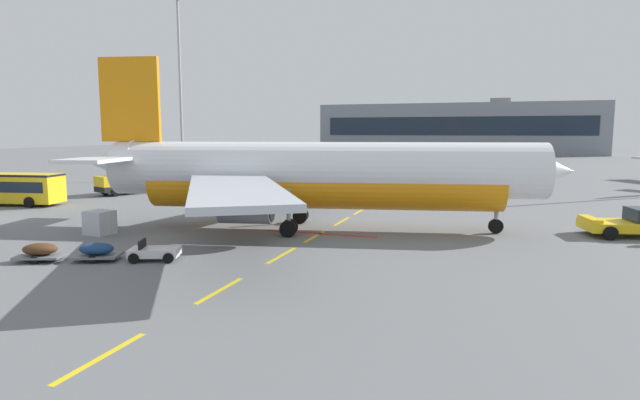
{
  "coord_description": "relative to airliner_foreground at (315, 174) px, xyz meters",
  "views": [
    {
      "loc": [
        29.41,
        -11.51,
        6.94
      ],
      "look_at": [
        18.13,
        21.61,
        2.38
      ],
      "focal_mm": 29.65,
      "sensor_mm": 36.0,
      "label": 1
    }
  ],
  "objects": [
    {
      "name": "ground",
      "position": [
        22.86,
        16.6,
        -3.95
      ],
      "size": [
        400.0,
        400.0,
        0.0
      ],
      "primitive_type": "plane",
      "color": "slate"
    },
    {
      "name": "apron_paint_markings",
      "position": [
        0.86,
        13.14,
        -3.95
      ],
      "size": [
        8.0,
        93.6,
        0.01
      ],
      "color": "yellow",
      "rests_on": "ground"
    },
    {
      "name": "airliner_foreground",
      "position": [
        0.0,
        0.0,
        0.0
      ],
      "size": [
        34.61,
        33.86,
        12.2
      ],
      "color": "white",
      "rests_on": "ground"
    },
    {
      "name": "pushback_tug",
      "position": [
        20.94,
        4.5,
        -3.05
      ],
      "size": [
        6.49,
        4.23,
        2.08
      ],
      "color": "yellow",
      "rests_on": "ground"
    },
    {
      "name": "apron_shuttle_bus",
      "position": [
        -32.5,
        2.37,
        -2.2
      ],
      "size": [
        12.31,
        4.73,
        3.0
      ],
      "color": "yellow",
      "rests_on": "ground"
    },
    {
      "name": "fuel_service_truck",
      "position": [
        -26.68,
        13.92,
        -2.3
      ],
      "size": [
        4.89,
        7.39,
        3.14
      ],
      "color": "black",
      "rests_on": "ground"
    },
    {
      "name": "baggage_train",
      "position": [
        -8.07,
        -12.42,
        -3.42
      ],
      "size": [
        8.57,
        4.41,
        1.14
      ],
      "color": "silver",
      "rests_on": "ground"
    },
    {
      "name": "uld_cargo_container",
      "position": [
        -13.23,
        -6.34,
        -3.15
      ],
      "size": [
        1.74,
        1.7,
        1.6
      ],
      "color": "#B7BCC6",
      "rests_on": "ground"
    },
    {
      "name": "apron_light_mast_near",
      "position": [
        -31.24,
        31.15,
        12.12
      ],
      "size": [
        1.8,
        1.8,
        25.97
      ],
      "color": "slate",
      "rests_on": "ground"
    },
    {
      "name": "terminal_satellite",
      "position": [
        -1.1,
        140.25,
        3.82
      ],
      "size": [
        85.63,
        19.75,
        17.11
      ],
      "color": "gray",
      "rests_on": "ground"
    }
  ]
}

